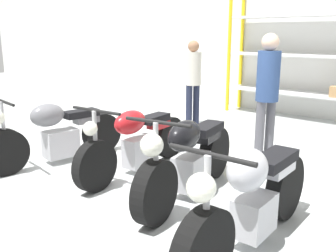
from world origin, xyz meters
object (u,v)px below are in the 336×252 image
Objects in this scene: shelving_rack at (318,57)px; motorcycle_black at (189,159)px; person_browsing at (193,76)px; motorcycle_silver at (252,199)px; motorcycle_grey at (57,134)px; motorcycle_red at (136,141)px; person_near_rack at (267,87)px.

shelving_rack is 4.89m from motorcycle_black.
motorcycle_black is at bearing 142.51° from person_browsing.
motorcycle_black is 1.16m from motorcycle_silver.
motorcycle_grey is 1.23m from motorcycle_red.
person_browsing is at bearing -173.82° from motorcycle_grey.
shelving_rack is 1.78× the size of motorcycle_silver.
person_near_rack is at bearing -157.69° from motorcycle_silver.
shelving_rack is at bearing -115.06° from person_browsing.
motorcycle_silver is 1.17× the size of person_near_rack.
motorcycle_black is at bearing -84.59° from shelving_rack.
motorcycle_grey is 2.17m from motorcycle_black.
motorcycle_black is at bearing 113.60° from person_near_rack.
motorcycle_red is (1.13, 0.50, 0.01)m from motorcycle_grey.
person_browsing is at bearing -154.28° from motorcycle_black.
person_near_rack is (2.15, -1.04, 0.09)m from person_browsing.
person_browsing is at bearing -138.50° from motorcycle_silver.
motorcycle_grey is 3.07m from person_near_rack.
shelving_rack is at bearing 166.00° from motorcycle_red.
motorcycle_silver is at bearing 94.05° from motorcycle_grey.
shelving_rack is 1.81× the size of motorcycle_black.
motorcycle_black is at bearing 74.29° from motorcycle_red.
motorcycle_silver reaches higher than motorcycle_black.
person_near_rack reaches higher than person_browsing.
motorcycle_grey is 0.98× the size of motorcycle_red.
person_near_rack is at bearing 140.27° from motorcycle_grey.
motorcycle_red is at bearing 119.98° from motorcycle_grey.
shelving_rack is at bearing -166.99° from motorcycle_silver.
motorcycle_silver is at bearing 66.24° from motorcycle_red.
person_browsing is (-2.14, 2.78, 0.54)m from motorcycle_black.
motorcycle_red is at bearing 81.08° from person_near_rack.
shelving_rack is 4.75m from motorcycle_red.
motorcycle_red is 1.03m from motorcycle_black.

